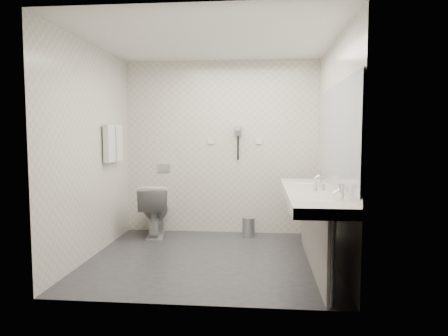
# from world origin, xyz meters

# --- Properties ---
(floor) EXTENTS (2.80, 2.80, 0.00)m
(floor) POSITION_xyz_m (0.00, 0.00, 0.00)
(floor) COLOR #2C2C31
(floor) RESTS_ON ground
(ceiling) EXTENTS (2.80, 2.80, 0.00)m
(ceiling) POSITION_xyz_m (0.00, 0.00, 2.50)
(ceiling) COLOR white
(ceiling) RESTS_ON wall_back
(wall_back) EXTENTS (2.80, 0.00, 2.80)m
(wall_back) POSITION_xyz_m (0.00, 1.30, 1.25)
(wall_back) COLOR silver
(wall_back) RESTS_ON floor
(wall_front) EXTENTS (2.80, 0.00, 2.80)m
(wall_front) POSITION_xyz_m (0.00, -1.30, 1.25)
(wall_front) COLOR silver
(wall_front) RESTS_ON floor
(wall_left) EXTENTS (0.00, 2.60, 2.60)m
(wall_left) POSITION_xyz_m (-1.40, 0.00, 1.25)
(wall_left) COLOR silver
(wall_left) RESTS_ON floor
(wall_right) EXTENTS (0.00, 2.60, 2.60)m
(wall_right) POSITION_xyz_m (1.40, 0.00, 1.25)
(wall_right) COLOR silver
(wall_right) RESTS_ON floor
(vanity_counter) EXTENTS (0.55, 2.20, 0.10)m
(vanity_counter) POSITION_xyz_m (1.12, -0.20, 0.80)
(vanity_counter) COLOR white
(vanity_counter) RESTS_ON floor
(vanity_panel) EXTENTS (0.03, 2.15, 0.75)m
(vanity_panel) POSITION_xyz_m (1.15, -0.20, 0.38)
(vanity_panel) COLOR gray
(vanity_panel) RESTS_ON floor
(vanity_post_near) EXTENTS (0.06, 0.06, 0.75)m
(vanity_post_near) POSITION_xyz_m (1.18, -1.24, 0.38)
(vanity_post_near) COLOR silver
(vanity_post_near) RESTS_ON floor
(vanity_post_far) EXTENTS (0.06, 0.06, 0.75)m
(vanity_post_far) POSITION_xyz_m (1.18, 0.84, 0.38)
(vanity_post_far) COLOR silver
(vanity_post_far) RESTS_ON floor
(mirror) EXTENTS (0.02, 2.20, 1.05)m
(mirror) POSITION_xyz_m (1.39, -0.20, 1.45)
(mirror) COLOR #B2BCC6
(mirror) RESTS_ON wall_right
(basin_near) EXTENTS (0.40, 0.31, 0.05)m
(basin_near) POSITION_xyz_m (1.12, -0.85, 0.83)
(basin_near) COLOR white
(basin_near) RESTS_ON vanity_counter
(basin_far) EXTENTS (0.40, 0.31, 0.05)m
(basin_far) POSITION_xyz_m (1.12, 0.45, 0.83)
(basin_far) COLOR white
(basin_far) RESTS_ON vanity_counter
(faucet_near) EXTENTS (0.04, 0.04, 0.15)m
(faucet_near) POSITION_xyz_m (1.32, -0.85, 0.92)
(faucet_near) COLOR silver
(faucet_near) RESTS_ON vanity_counter
(faucet_far) EXTENTS (0.04, 0.04, 0.15)m
(faucet_far) POSITION_xyz_m (1.32, 0.45, 0.92)
(faucet_far) COLOR silver
(faucet_far) RESTS_ON vanity_counter
(soap_bottle_a) EXTENTS (0.06, 0.06, 0.10)m
(soap_bottle_a) POSITION_xyz_m (1.24, -0.20, 0.90)
(soap_bottle_a) COLOR white
(soap_bottle_a) RESTS_ON vanity_counter
(soap_bottle_c) EXTENTS (0.06, 0.06, 0.13)m
(soap_bottle_c) POSITION_xyz_m (1.16, -0.27, 0.91)
(soap_bottle_c) COLOR white
(soap_bottle_c) RESTS_ON vanity_counter
(glass_left) EXTENTS (0.07, 0.07, 0.10)m
(glass_left) POSITION_xyz_m (1.28, 0.07, 0.90)
(glass_left) COLOR silver
(glass_left) RESTS_ON vanity_counter
(toilet) EXTENTS (0.53, 0.79, 0.74)m
(toilet) POSITION_xyz_m (-0.92, 0.99, 0.37)
(toilet) COLOR white
(toilet) RESTS_ON floor
(flush_plate) EXTENTS (0.18, 0.02, 0.12)m
(flush_plate) POSITION_xyz_m (-0.85, 1.29, 0.95)
(flush_plate) COLOR #B2B5BA
(flush_plate) RESTS_ON wall_back
(pedal_bin) EXTENTS (0.24, 0.24, 0.26)m
(pedal_bin) POSITION_xyz_m (0.41, 1.06, 0.13)
(pedal_bin) COLOR #B2B5BA
(pedal_bin) RESTS_ON floor
(bin_lid) EXTENTS (0.18, 0.18, 0.02)m
(bin_lid) POSITION_xyz_m (0.41, 1.06, 0.26)
(bin_lid) COLOR #B2B5BA
(bin_lid) RESTS_ON pedal_bin
(towel_rail) EXTENTS (0.02, 0.62, 0.02)m
(towel_rail) POSITION_xyz_m (-1.35, 0.55, 1.55)
(towel_rail) COLOR silver
(towel_rail) RESTS_ON wall_left
(towel_near) EXTENTS (0.07, 0.24, 0.48)m
(towel_near) POSITION_xyz_m (-1.34, 0.41, 1.33)
(towel_near) COLOR silver
(towel_near) RESTS_ON towel_rail
(towel_far) EXTENTS (0.07, 0.24, 0.48)m
(towel_far) POSITION_xyz_m (-1.34, 0.69, 1.33)
(towel_far) COLOR silver
(towel_far) RESTS_ON towel_rail
(dryer_cradle) EXTENTS (0.10, 0.04, 0.14)m
(dryer_cradle) POSITION_xyz_m (0.25, 1.27, 1.50)
(dryer_cradle) COLOR #98979D
(dryer_cradle) RESTS_ON wall_back
(dryer_barrel) EXTENTS (0.08, 0.14, 0.08)m
(dryer_barrel) POSITION_xyz_m (0.25, 1.20, 1.53)
(dryer_barrel) COLOR #98979D
(dryer_barrel) RESTS_ON dryer_cradle
(dryer_cord) EXTENTS (0.02, 0.02, 0.35)m
(dryer_cord) POSITION_xyz_m (0.25, 1.26, 1.25)
(dryer_cord) COLOR black
(dryer_cord) RESTS_ON dryer_cradle
(switch_plate_a) EXTENTS (0.09, 0.02, 0.09)m
(switch_plate_a) POSITION_xyz_m (-0.15, 1.29, 1.35)
(switch_plate_a) COLOR white
(switch_plate_a) RESTS_ON wall_back
(switch_plate_b) EXTENTS (0.09, 0.02, 0.09)m
(switch_plate_b) POSITION_xyz_m (0.55, 1.29, 1.35)
(switch_plate_b) COLOR white
(switch_plate_b) RESTS_ON wall_back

